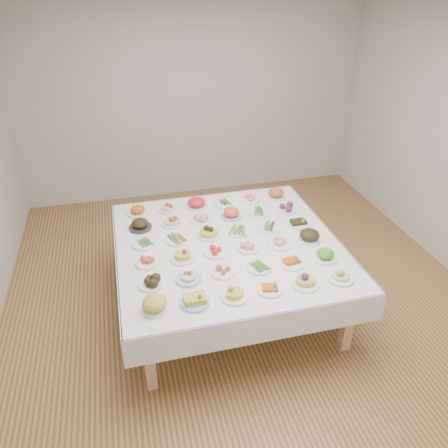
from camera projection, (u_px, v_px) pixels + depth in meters
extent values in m
plane|color=#A67B45|center=(238.00, 286.00, 4.90)|extent=(5.00, 5.00, 0.00)
cube|color=white|center=(243.00, 8.00, 3.47)|extent=(5.00, 5.00, 0.02)
cube|color=beige|center=(192.00, 103.00, 6.27)|extent=(5.00, 0.02, 2.80)
cube|color=beige|center=(383.00, 373.00, 2.10)|extent=(5.00, 0.02, 2.80)
cube|color=white|center=(228.00, 245.00, 4.29)|extent=(2.14, 2.14, 0.06)
cube|color=white|center=(205.00, 206.00, 5.24)|extent=(2.16, 0.01, 0.28)
cube|color=white|center=(262.00, 329.00, 3.45)|extent=(2.16, 0.02, 0.28)
cube|color=white|center=(327.00, 240.00, 4.57)|extent=(0.01, 2.16, 0.28)
cube|color=white|center=(118.00, 270.00, 4.12)|extent=(0.02, 2.16, 0.28)
cube|color=#D7B98A|center=(149.00, 357.00, 3.55)|extent=(0.09, 0.09, 0.69)
cube|color=#D7B98A|center=(348.00, 320.00, 3.92)|extent=(0.09, 0.09, 0.69)
cube|color=#D7B98A|center=(134.00, 242.00, 5.04)|extent=(0.09, 0.09, 0.69)
cube|color=#D7B98A|center=(279.00, 223.00, 5.41)|extent=(0.09, 0.09, 0.69)
cylinder|color=white|center=(155.00, 309.00, 3.44)|extent=(0.21, 0.21, 0.02)
cylinder|color=#4C66B2|center=(195.00, 302.00, 3.50)|extent=(0.24, 0.24, 0.02)
cylinder|color=white|center=(235.00, 297.00, 3.56)|extent=(0.22, 0.22, 0.02)
cylinder|color=white|center=(270.00, 290.00, 3.64)|extent=(0.21, 0.21, 0.02)
cylinder|color=white|center=(305.00, 284.00, 3.70)|extent=(0.22, 0.22, 0.02)
cylinder|color=white|center=(340.00, 278.00, 3.77)|extent=(0.23, 0.23, 0.02)
cylinder|color=white|center=(151.00, 284.00, 3.71)|extent=(0.22, 0.22, 0.02)
cylinder|color=#4C66B2|center=(189.00, 279.00, 3.76)|extent=(0.22, 0.22, 0.02)
cylinder|color=white|center=(223.00, 273.00, 3.84)|extent=(0.21, 0.21, 0.02)
cylinder|color=white|center=(259.00, 268.00, 3.91)|extent=(0.22, 0.22, 0.02)
cylinder|color=white|center=(291.00, 264.00, 3.96)|extent=(0.23, 0.23, 0.02)
cylinder|color=white|center=(325.00, 258.00, 4.03)|extent=(0.22, 0.22, 0.02)
cylinder|color=white|center=(148.00, 263.00, 3.97)|extent=(0.22, 0.22, 0.02)
cylinder|color=white|center=(183.00, 258.00, 4.03)|extent=(0.23, 0.23, 0.02)
cylinder|color=white|center=(216.00, 253.00, 4.11)|extent=(0.21, 0.21, 0.02)
cylinder|color=white|center=(248.00, 248.00, 4.18)|extent=(0.21, 0.21, 0.02)
cylinder|color=white|center=(280.00, 245.00, 4.23)|extent=(0.23, 0.23, 0.02)
cylinder|color=white|center=(309.00, 240.00, 4.31)|extent=(0.22, 0.22, 0.02)
cylinder|color=white|center=(145.00, 244.00, 4.24)|extent=(0.24, 0.24, 0.02)
cylinder|color=white|center=(178.00, 240.00, 4.30)|extent=(0.22, 0.22, 0.02)
cylinder|color=white|center=(209.00, 236.00, 4.37)|extent=(0.22, 0.22, 0.02)
cylinder|color=white|center=(238.00, 232.00, 4.44)|extent=(0.22, 0.22, 0.02)
cylinder|color=white|center=(269.00, 228.00, 4.50)|extent=(0.23, 0.23, 0.02)
cylinder|color=white|center=(298.00, 224.00, 4.57)|extent=(0.23, 0.23, 0.02)
cylinder|color=#2F2D2A|center=(140.00, 228.00, 4.51)|extent=(0.23, 0.23, 0.02)
cylinder|color=white|center=(173.00, 224.00, 4.58)|extent=(0.22, 0.22, 0.02)
cylinder|color=white|center=(201.00, 221.00, 4.63)|extent=(0.24, 0.24, 0.02)
cylinder|color=#4C66B2|center=(231.00, 217.00, 4.71)|extent=(0.21, 0.21, 0.02)
cylinder|color=white|center=(259.00, 213.00, 4.78)|extent=(0.23, 0.23, 0.02)
cylinder|color=white|center=(287.00, 210.00, 4.83)|extent=(0.21, 0.21, 0.02)
cylinder|color=white|center=(138.00, 213.00, 4.77)|extent=(0.22, 0.22, 0.02)
cylinder|color=white|center=(168.00, 210.00, 4.84)|extent=(0.21, 0.21, 0.02)
cylinder|color=white|center=(197.00, 207.00, 4.90)|extent=(0.22, 0.22, 0.02)
cylinder|color=white|center=(224.00, 203.00, 4.97)|extent=(0.24, 0.24, 0.02)
cylinder|color=white|center=(250.00, 200.00, 5.05)|extent=(0.23, 0.23, 0.02)
cylinder|color=white|center=(276.00, 197.00, 5.11)|extent=(0.21, 0.21, 0.02)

